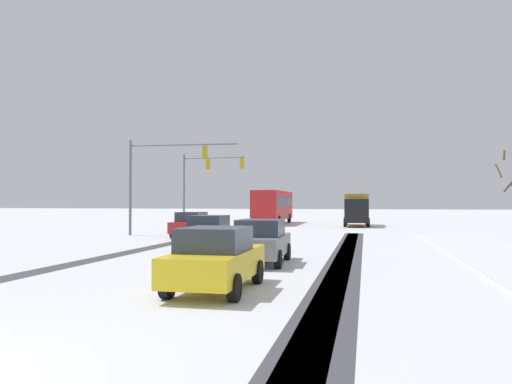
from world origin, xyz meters
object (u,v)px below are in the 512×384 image
Objects in this scene: traffic_signal_far_left at (205,175)px; bus_oncoming at (273,205)px; car_grey_third at (261,241)px; car_yellow_cab_fourth at (216,259)px; box_truck_delivery at (357,209)px; car_red_lead at (192,225)px; car_dark_green_second at (210,232)px; traffic_signal_near_left at (161,169)px.

traffic_signal_far_left is 0.59× the size of bus_oncoming.
traffic_signal_far_left is 25.13m from car_grey_third.
bus_oncoming is (-5.60, 32.10, 1.18)m from car_grey_third.
box_truck_delivery is at bearing 85.25° from car_yellow_cab_fourth.
car_red_lead is at bearing -94.16° from bus_oncoming.
car_grey_third is at bearing -95.70° from box_truck_delivery.
traffic_signal_far_left is 11.87m from car_red_lead.
car_dark_green_second is 27.34m from bus_oncoming.
car_grey_third is at bearing -59.26° from car_red_lead.
car_red_lead is 20.15m from box_truck_delivery.
car_dark_green_second is at bearing -52.93° from traffic_signal_near_left.
traffic_signal_near_left is 9.75m from traffic_signal_far_left.
car_red_lead is at bearing -119.80° from box_truck_delivery.
traffic_signal_near_left is 1.83× the size of car_dark_green_second.
traffic_signal_near_left is at bearing 157.13° from car_red_lead.
car_yellow_cab_fourth is at bearing -89.73° from car_grey_third.
car_grey_third is at bearing -53.21° from traffic_signal_near_left.
traffic_signal_near_left is 20.88m from box_truck_delivery.
car_dark_green_second is 6.03m from car_grey_third.
car_red_lead is (2.66, -1.12, -3.70)m from traffic_signal_near_left.
car_yellow_cab_fourth is at bearing -94.75° from box_truck_delivery.
traffic_signal_near_left is 1.02× the size of box_truck_delivery.
box_truck_delivery is (12.86, 6.60, -3.00)m from traffic_signal_far_left.
box_truck_delivery is (12.67, 16.35, -2.88)m from traffic_signal_near_left.
car_grey_third is 0.38× the size of bus_oncoming.
bus_oncoming is at bearing 94.27° from car_dark_green_second.
car_grey_third is 0.56× the size of box_truck_delivery.
car_yellow_cab_fourth is (0.03, -5.58, 0.00)m from car_grey_third.
traffic_signal_near_left is at bearing 126.79° from car_grey_third.
traffic_signal_far_left reaches higher than car_yellow_cab_fourth.
traffic_signal_far_left is 14.76m from box_truck_delivery.
box_truck_delivery is (10.01, 17.47, 0.82)m from car_red_lead.
traffic_signal_near_left is 1.82× the size of car_grey_third.
car_red_lead is at bearing 112.11° from car_yellow_cab_fourth.
car_grey_third is 32.60m from bus_oncoming.
car_grey_third is (3.57, -4.86, 0.00)m from car_dark_green_second.
traffic_signal_far_left is 1.56× the size of car_grey_third.
bus_oncoming is (1.47, 20.20, 1.18)m from car_red_lead.
traffic_signal_far_left reaches higher than car_dark_green_second.
traffic_signal_near_left reaches higher than car_red_lead.
box_truck_delivery is (2.93, 29.37, 0.82)m from car_grey_third.
box_truck_delivery reaches higher than car_yellow_cab_fourth.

